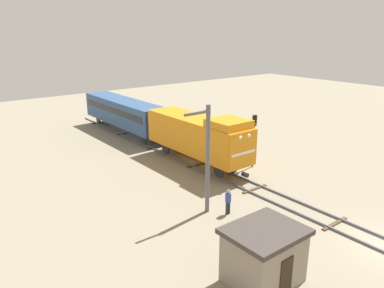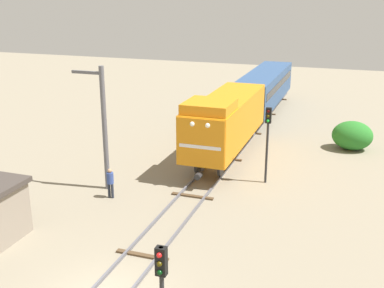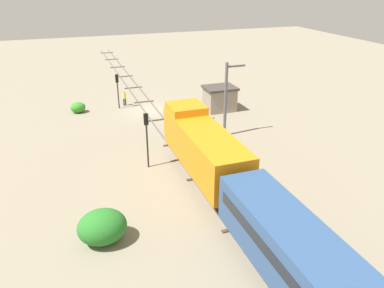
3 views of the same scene
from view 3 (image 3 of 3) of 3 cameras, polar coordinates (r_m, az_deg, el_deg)
The scene contains 12 objects.
ground_plane at distance 43.06m, azimuth -6.35°, elevation 5.08°, with size 118.27×118.27×0.00m, color gray.
railway_track at distance 43.03m, azimuth -6.36°, elevation 5.18°, with size 2.40×78.85×0.16m.
locomotive at distance 27.34m, azimuth 1.60°, elevation -0.22°, with size 2.90×11.60×4.60m.
passenger_car_leading at distance 17.71m, azimuth 18.07°, elevation -18.23°, with size 2.84×14.00×3.66m.
traffic_signal_near at distance 43.64m, azimuth -11.31°, elevation 8.82°, with size 0.32×0.34×3.96m.
traffic_signal_mid at distance 29.14m, azimuth -6.94°, elevation 2.02°, with size 0.32×0.34×4.56m.
worker_near_track at distance 44.95m, azimuth -10.27°, elevation 7.02°, with size 0.38×0.38×1.70m.
worker_by_signal at distance 36.49m, azimuth 3.12°, elevation 3.24°, with size 0.38×0.38×1.70m.
catenary_mast at distance 34.94m, azimuth 5.25°, elevation 7.02°, with size 1.94×0.28×7.06m.
relay_hut at distance 42.68m, azimuth 4.24°, elevation 6.97°, with size 3.50×2.90×2.74m.
bush_near at distance 43.90m, azimuth -16.98°, elevation 5.36°, with size 1.64×1.34×1.19m, color #338826.
bush_mid at distance 22.48m, azimuth -13.51°, elevation -12.17°, with size 2.83×2.32×2.06m, color #277226.
Camera 3 is at (9.01, 39.63, 14.20)m, focal length 35.00 mm.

